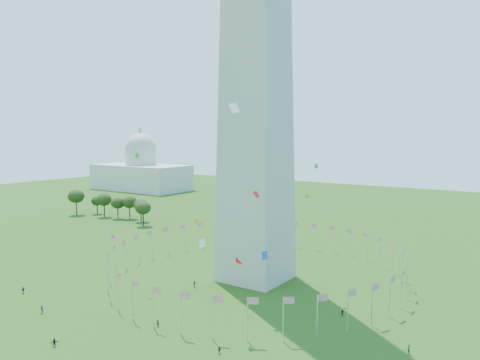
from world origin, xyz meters
TOP-DOWN VIEW (x-y plane):
  - ground at (0.00, 0.00)m, footprint 600.00×600.00m
  - flag_ring at (-0.00, 50.00)m, footprint 80.24×80.24m
  - capitol_building at (-180.00, 180.00)m, footprint 70.00×35.00m
  - crowd at (0.47, 0.49)m, footprint 100.01×60.29m
  - kites_aloft at (7.32, 26.00)m, footprint 119.74×78.73m
  - tree_line_west at (-106.68, 90.36)m, footprint 55.90×15.74m

SIDE VIEW (x-z plane):
  - ground at x=0.00m, z-range 0.00..0.00m
  - crowd at x=0.47m, z-range -0.09..1.80m
  - flag_ring at x=0.00m, z-range 0.00..9.00m
  - tree_line_west at x=-106.68m, z-range -0.77..11.80m
  - kites_aloft at x=7.32m, z-range -0.60..40.05m
  - capitol_building at x=-180.00m, z-range 0.00..46.00m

